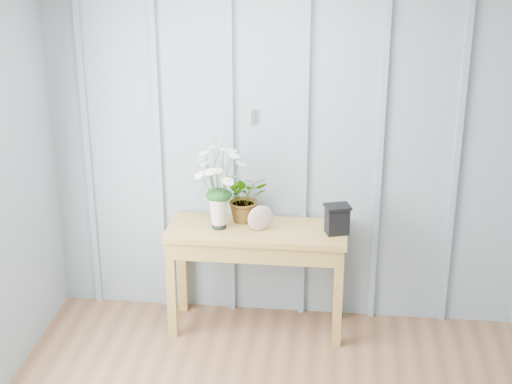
# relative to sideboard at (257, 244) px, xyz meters

# --- Properties ---
(room_shell) EXTENTS (4.00, 4.50, 2.50)m
(room_shell) POSITION_rel_sideboard_xyz_m (0.54, -1.08, 1.35)
(room_shell) COLOR #879AA3
(room_shell) RESTS_ON ground
(sideboard) EXTENTS (1.20, 0.45, 0.75)m
(sideboard) POSITION_rel_sideboard_xyz_m (0.00, 0.00, 0.00)
(sideboard) COLOR #A2803A
(sideboard) RESTS_ON ground
(daisy_vase) EXTENTS (0.43, 0.33, 0.60)m
(daisy_vase) POSITION_rel_sideboard_xyz_m (-0.25, -0.02, 0.49)
(daisy_vase) COLOR black
(daisy_vase) RESTS_ON sideboard
(spider_plant) EXTENTS (0.37, 0.35, 0.33)m
(spider_plant) POSITION_rel_sideboard_xyz_m (-0.10, 0.13, 0.28)
(spider_plant) COLOR #123E14
(spider_plant) RESTS_ON sideboard
(felt_disc_vessel) EXTENTS (0.18, 0.12, 0.18)m
(felt_disc_vessel) POSITION_rel_sideboard_xyz_m (0.03, -0.03, 0.20)
(felt_disc_vessel) COLOR #91545B
(felt_disc_vessel) RESTS_ON sideboard
(carved_box) EXTENTS (0.19, 0.17, 0.20)m
(carved_box) POSITION_rel_sideboard_xyz_m (0.53, -0.02, 0.22)
(carved_box) COLOR black
(carved_box) RESTS_ON sideboard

